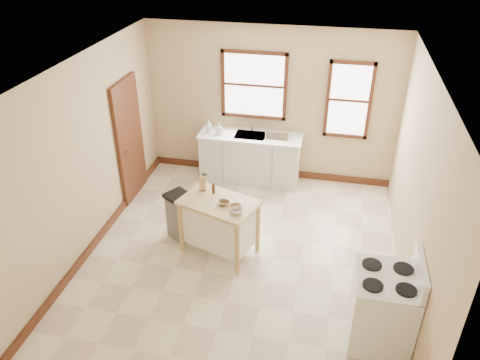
% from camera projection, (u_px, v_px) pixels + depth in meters
% --- Properties ---
extents(floor, '(5.00, 5.00, 0.00)m').
position_uv_depth(floor, '(242.00, 255.00, 6.94)').
color(floor, '#F1E5BF').
rests_on(floor, ground).
extents(ceiling, '(5.00, 5.00, 0.00)m').
position_uv_depth(ceiling, '(242.00, 70.00, 5.52)').
color(ceiling, white).
rests_on(ceiling, ground).
extents(wall_back, '(4.50, 0.04, 2.80)m').
position_uv_depth(wall_back, '(270.00, 105.00, 8.34)').
color(wall_back, tan).
rests_on(wall_back, ground).
extents(wall_left, '(0.04, 5.00, 2.80)m').
position_uv_depth(wall_left, '(87.00, 156.00, 6.63)').
color(wall_left, tan).
rests_on(wall_left, ground).
extents(wall_right, '(0.04, 5.00, 2.80)m').
position_uv_depth(wall_right, '(418.00, 191.00, 5.83)').
color(wall_right, tan).
rests_on(wall_right, ground).
extents(window_main, '(1.17, 0.06, 1.22)m').
position_uv_depth(window_main, '(254.00, 85.00, 8.20)').
color(window_main, '#3F1C11').
rests_on(window_main, wall_back).
extents(window_side, '(0.77, 0.06, 1.37)m').
position_uv_depth(window_side, '(349.00, 100.00, 7.98)').
color(window_side, '#3F1C11').
rests_on(window_side, wall_back).
extents(door_left, '(0.06, 0.90, 2.10)m').
position_uv_depth(door_left, '(130.00, 140.00, 7.90)').
color(door_left, '#3F1C11').
rests_on(door_left, ground).
extents(baseboard_back, '(4.50, 0.04, 0.12)m').
position_uv_depth(baseboard_back, '(268.00, 171.00, 8.99)').
color(baseboard_back, '#3F1C11').
rests_on(baseboard_back, ground).
extents(baseboard_left, '(0.04, 5.00, 0.12)m').
position_uv_depth(baseboard_left, '(103.00, 233.00, 7.31)').
color(baseboard_left, '#3F1C11').
rests_on(baseboard_left, ground).
extents(sink_counter, '(1.86, 0.62, 0.92)m').
position_uv_depth(sink_counter, '(250.00, 158.00, 8.61)').
color(sink_counter, silver).
rests_on(sink_counter, ground).
extents(faucet, '(0.03, 0.03, 0.22)m').
position_uv_depth(faucet, '(252.00, 125.00, 8.48)').
color(faucet, silver).
rests_on(faucet, sink_counter).
extents(soap_bottle_a, '(0.09, 0.09, 0.23)m').
position_uv_depth(soap_bottle_a, '(209.00, 127.00, 8.42)').
color(soap_bottle_a, '#B2B2B2').
rests_on(soap_bottle_a, sink_counter).
extents(soap_bottle_b, '(0.12, 0.12, 0.21)m').
position_uv_depth(soap_bottle_b, '(219.00, 129.00, 8.36)').
color(soap_bottle_b, '#B2B2B2').
rests_on(soap_bottle_b, sink_counter).
extents(dish_rack, '(0.47, 0.39, 0.11)m').
position_uv_depth(dish_rack, '(278.00, 134.00, 8.28)').
color(dish_rack, silver).
rests_on(dish_rack, sink_counter).
extents(kitchen_island, '(1.23, 0.99, 0.87)m').
position_uv_depth(kitchen_island, '(219.00, 226.00, 6.81)').
color(kitchen_island, '#D7C57E').
rests_on(kitchen_island, ground).
extents(knife_block, '(0.10, 0.10, 0.20)m').
position_uv_depth(knife_block, '(203.00, 183.00, 6.83)').
color(knife_block, '#D9B172').
rests_on(knife_block, kitchen_island).
extents(pepper_grinder, '(0.05, 0.05, 0.15)m').
position_uv_depth(pepper_grinder, '(213.00, 188.00, 6.75)').
color(pepper_grinder, '#432612').
rests_on(pepper_grinder, kitchen_island).
extents(bowl_a, '(0.20, 0.20, 0.04)m').
position_uv_depth(bowl_a, '(224.00, 203.00, 6.52)').
color(bowl_a, brown).
rests_on(bowl_a, kitchen_island).
extents(bowl_b, '(0.22, 0.22, 0.04)m').
position_uv_depth(bowl_b, '(235.00, 207.00, 6.43)').
color(bowl_b, brown).
rests_on(bowl_b, kitchen_island).
extents(bowl_c, '(0.24, 0.24, 0.05)m').
position_uv_depth(bowl_c, '(237.00, 211.00, 6.34)').
color(bowl_c, white).
rests_on(bowl_c, kitchen_island).
extents(trash_bin, '(0.51, 0.49, 0.76)m').
position_uv_depth(trash_bin, '(180.00, 216.00, 7.13)').
color(trash_bin, slate).
rests_on(trash_bin, ground).
extents(gas_stove, '(0.75, 0.76, 1.20)m').
position_uv_depth(gas_stove, '(384.00, 299.00, 5.32)').
color(gas_stove, white).
rests_on(gas_stove, ground).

